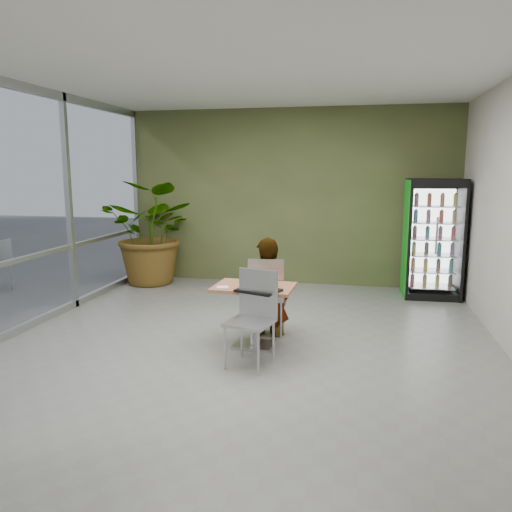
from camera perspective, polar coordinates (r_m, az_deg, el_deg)
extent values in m
plane|color=gray|center=(6.12, -1.08, -10.18)|extent=(7.00, 7.00, 0.00)
cube|color=#BC7750|center=(5.87, -0.24, -3.59)|extent=(0.95, 0.69, 0.04)
cylinder|color=#ABAEB0|center=(5.97, -0.23, -7.09)|extent=(0.09, 0.09, 0.71)
cube|color=#ABAEB0|center=(6.08, -0.23, -10.14)|extent=(0.48, 0.39, 0.04)
cube|color=#ABAEB0|center=(6.45, 1.34, -4.70)|extent=(0.47, 0.47, 0.03)
cube|color=#ABAEB0|center=(6.18, 1.13, -2.80)|extent=(0.45, 0.06, 0.53)
cylinder|color=#ABAEB0|center=(6.68, 3.16, -6.33)|extent=(0.03, 0.03, 0.48)
cylinder|color=#ABAEB0|center=(6.72, -0.11, -6.21)|extent=(0.03, 0.03, 0.48)
cylinder|color=#ABAEB0|center=(6.31, 2.87, -7.28)|extent=(0.03, 0.03, 0.48)
cylinder|color=#ABAEB0|center=(6.35, -0.59, -7.15)|extent=(0.03, 0.03, 0.48)
cube|color=#ABAEB0|center=(5.36, -0.74, -7.62)|extent=(0.55, 0.55, 0.03)
cube|color=#ABAEB0|center=(5.47, 0.25, -4.31)|extent=(0.45, 0.14, 0.54)
cylinder|color=#ABAEB0|center=(5.36, -3.57, -10.39)|extent=(0.03, 0.03, 0.49)
cylinder|color=#ABAEB0|center=(5.19, 0.27, -11.05)|extent=(0.03, 0.03, 0.49)
cylinder|color=#ABAEB0|center=(5.68, -1.64, -9.18)|extent=(0.03, 0.03, 0.49)
cylinder|color=#ABAEB0|center=(5.52, 2.01, -9.74)|extent=(0.03, 0.03, 0.49)
imported|color=black|center=(6.40, 1.26, -4.79)|extent=(0.60, 0.41, 1.56)
cylinder|color=silver|center=(5.88, -0.77, -3.32)|extent=(0.25, 0.25, 0.01)
cylinder|color=silver|center=(5.80, 1.98, -2.81)|extent=(0.08, 0.08, 0.15)
cylinder|color=red|center=(5.80, 1.98, -2.85)|extent=(0.09, 0.09, 0.08)
cylinder|color=silver|center=(5.79, 1.98, -2.03)|extent=(0.09, 0.09, 0.01)
cube|color=silver|center=(5.75, -3.84, -3.62)|extent=(0.16, 0.16, 0.02)
cube|color=black|center=(5.58, 0.27, -3.95)|extent=(0.54, 0.47, 0.03)
cube|color=black|center=(8.71, 19.58, 1.88)|extent=(0.91, 0.72, 1.96)
cube|color=green|center=(8.66, 16.66, 1.99)|extent=(0.04, 0.67, 1.92)
cube|color=silver|center=(8.38, 19.89, 1.71)|extent=(0.70, 0.04, 1.57)
imported|color=#37712D|center=(9.39, -11.59, 2.63)|extent=(1.86, 1.66, 1.91)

